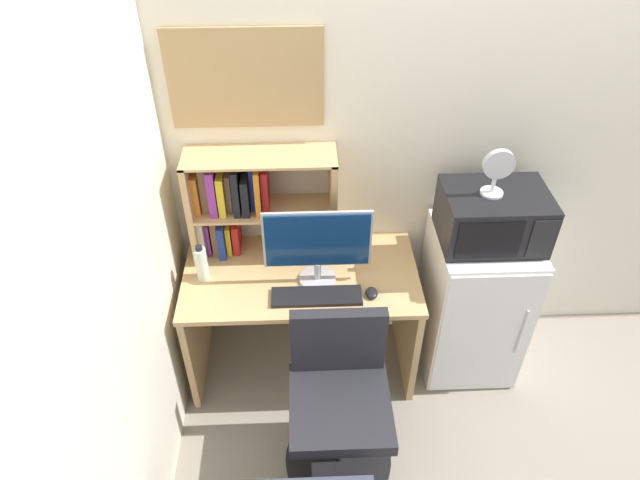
{
  "coord_description": "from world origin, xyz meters",
  "views": [
    {
      "loc": [
        -0.92,
        -2.52,
        2.76
      ],
      "look_at": [
        -0.83,
        -0.36,
        0.99
      ],
      "focal_mm": 31.85,
      "sensor_mm": 36.0,
      "label": 1
    }
  ],
  "objects_px": {
    "desk_fan": "(497,170)",
    "computer_mouse": "(372,293)",
    "water_bottle": "(201,263)",
    "wall_corkboard": "(245,79)",
    "hutch_bookshelf": "(242,200)",
    "microwave": "(493,217)",
    "mini_fridge": "(473,302)",
    "monitor": "(317,244)",
    "keyboard": "(317,296)",
    "desk_chair": "(339,408)"
  },
  "relations": [
    {
      "from": "desk_fan",
      "to": "desk_chair",
      "type": "height_order",
      "value": "desk_fan"
    },
    {
      "from": "keyboard",
      "to": "hutch_bookshelf",
      "type": "bearing_deg",
      "value": 133.06
    },
    {
      "from": "hutch_bookshelf",
      "to": "microwave",
      "type": "distance_m",
      "value": 1.28
    },
    {
      "from": "computer_mouse",
      "to": "desk_chair",
      "type": "relative_size",
      "value": 0.09
    },
    {
      "from": "microwave",
      "to": "mini_fridge",
      "type": "bearing_deg",
      "value": -90.25
    },
    {
      "from": "water_bottle",
      "to": "wall_corkboard",
      "type": "relative_size",
      "value": 0.29
    },
    {
      "from": "computer_mouse",
      "to": "water_bottle",
      "type": "xyz_separation_m",
      "value": [
        -0.86,
        0.16,
        0.08
      ]
    },
    {
      "from": "hutch_bookshelf",
      "to": "keyboard",
      "type": "bearing_deg",
      "value": -46.94
    },
    {
      "from": "hutch_bookshelf",
      "to": "computer_mouse",
      "type": "height_order",
      "value": "hutch_bookshelf"
    },
    {
      "from": "hutch_bookshelf",
      "to": "water_bottle",
      "type": "distance_m",
      "value": 0.38
    },
    {
      "from": "computer_mouse",
      "to": "wall_corkboard",
      "type": "height_order",
      "value": "wall_corkboard"
    },
    {
      "from": "water_bottle",
      "to": "desk_chair",
      "type": "relative_size",
      "value": 0.24
    },
    {
      "from": "microwave",
      "to": "wall_corkboard",
      "type": "distance_m",
      "value": 1.38
    },
    {
      "from": "water_bottle",
      "to": "mini_fridge",
      "type": "xyz_separation_m",
      "value": [
        1.47,
        0.04,
        -0.38
      ]
    },
    {
      "from": "desk_fan",
      "to": "wall_corkboard",
      "type": "distance_m",
      "value": 1.24
    },
    {
      "from": "water_bottle",
      "to": "desk_chair",
      "type": "xyz_separation_m",
      "value": [
        0.67,
        -0.58,
        -0.44
      ]
    },
    {
      "from": "wall_corkboard",
      "to": "computer_mouse",
      "type": "bearing_deg",
      "value": -40.01
    },
    {
      "from": "keyboard",
      "to": "water_bottle",
      "type": "distance_m",
      "value": 0.61
    },
    {
      "from": "mini_fridge",
      "to": "desk_chair",
      "type": "relative_size",
      "value": 1.04
    },
    {
      "from": "monitor",
      "to": "wall_corkboard",
      "type": "relative_size",
      "value": 0.74
    },
    {
      "from": "water_bottle",
      "to": "microwave",
      "type": "height_order",
      "value": "microwave"
    },
    {
      "from": "microwave",
      "to": "desk_fan",
      "type": "relative_size",
      "value": 2.08
    },
    {
      "from": "monitor",
      "to": "hutch_bookshelf",
      "type": "bearing_deg",
      "value": 145.15
    },
    {
      "from": "monitor",
      "to": "wall_corkboard",
      "type": "height_order",
      "value": "wall_corkboard"
    },
    {
      "from": "desk_chair",
      "to": "computer_mouse",
      "type": "bearing_deg",
      "value": 66.23
    },
    {
      "from": "desk_fan",
      "to": "wall_corkboard",
      "type": "height_order",
      "value": "wall_corkboard"
    },
    {
      "from": "microwave",
      "to": "desk_chair",
      "type": "bearing_deg",
      "value": -142.0
    },
    {
      "from": "mini_fridge",
      "to": "desk_chair",
      "type": "bearing_deg",
      "value": -142.13
    },
    {
      "from": "computer_mouse",
      "to": "mini_fridge",
      "type": "bearing_deg",
      "value": 18.29
    },
    {
      "from": "hutch_bookshelf",
      "to": "keyboard",
      "type": "height_order",
      "value": "hutch_bookshelf"
    },
    {
      "from": "microwave",
      "to": "keyboard",
      "type": "bearing_deg",
      "value": -166.53
    },
    {
      "from": "computer_mouse",
      "to": "desk_chair",
      "type": "bearing_deg",
      "value": -113.77
    },
    {
      "from": "computer_mouse",
      "to": "wall_corkboard",
      "type": "relative_size",
      "value": 0.11
    },
    {
      "from": "keyboard",
      "to": "computer_mouse",
      "type": "bearing_deg",
      "value": 1.51
    },
    {
      "from": "mini_fridge",
      "to": "hutch_bookshelf",
      "type": "bearing_deg",
      "value": 171.55
    },
    {
      "from": "monitor",
      "to": "desk_fan",
      "type": "height_order",
      "value": "desk_fan"
    },
    {
      "from": "monitor",
      "to": "keyboard",
      "type": "xyz_separation_m",
      "value": [
        -0.01,
        -0.13,
        -0.23
      ]
    },
    {
      "from": "water_bottle",
      "to": "mini_fridge",
      "type": "height_order",
      "value": "water_bottle"
    },
    {
      "from": "computer_mouse",
      "to": "microwave",
      "type": "xyz_separation_m",
      "value": [
        0.61,
        0.21,
        0.31
      ]
    },
    {
      "from": "monitor",
      "to": "mini_fridge",
      "type": "distance_m",
      "value": 1.03
    },
    {
      "from": "monitor",
      "to": "keyboard",
      "type": "bearing_deg",
      "value": -93.86
    },
    {
      "from": "hutch_bookshelf",
      "to": "microwave",
      "type": "bearing_deg",
      "value": -8.32
    },
    {
      "from": "desk_fan",
      "to": "mini_fridge",
      "type": "bearing_deg",
      "value": 3.45
    },
    {
      "from": "water_bottle",
      "to": "wall_corkboard",
      "type": "xyz_separation_m",
      "value": [
        0.27,
        0.33,
        0.84
      ]
    },
    {
      "from": "monitor",
      "to": "desk_chair",
      "type": "height_order",
      "value": "monitor"
    },
    {
      "from": "hutch_bookshelf",
      "to": "monitor",
      "type": "relative_size",
      "value": 1.41
    },
    {
      "from": "desk_fan",
      "to": "computer_mouse",
      "type": "bearing_deg",
      "value": -160.8
    },
    {
      "from": "computer_mouse",
      "to": "water_bottle",
      "type": "bearing_deg",
      "value": 169.13
    },
    {
      "from": "computer_mouse",
      "to": "water_bottle",
      "type": "relative_size",
      "value": 0.39
    },
    {
      "from": "keyboard",
      "to": "computer_mouse",
      "type": "height_order",
      "value": "computer_mouse"
    }
  ]
}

